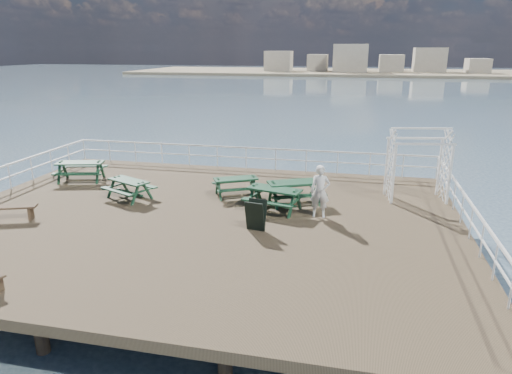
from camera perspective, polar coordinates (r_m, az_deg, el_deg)
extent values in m
cube|color=brown|center=(16.30, -7.00, -4.19)|extent=(18.00, 14.00, 0.30)
plane|color=#3F566B|center=(55.08, 7.11, 8.83)|extent=(300.00, 300.00, 0.00)
cube|color=tan|center=(149.78, 16.80, 13.51)|extent=(160.00, 40.00, 0.80)
cube|color=beige|center=(148.49, 2.91, 15.47)|extent=(8.00, 8.00, 6.00)
cube|color=beige|center=(146.95, 7.69, 15.14)|extent=(6.00, 8.00, 5.00)
cube|color=beige|center=(146.35, 11.76, 15.52)|extent=(10.00, 8.00, 8.00)
cube|color=beige|center=(146.61, 16.57, 14.61)|extent=(7.00, 8.00, 5.00)
cube|color=beige|center=(147.65, 21.00, 14.60)|extent=(9.00, 8.00, 7.00)
cube|color=beige|center=(149.99, 25.97, 13.48)|extent=(6.00, 8.00, 4.00)
cylinder|color=brown|center=(24.55, -19.27, -0.68)|extent=(0.36, 0.36, 2.10)
cylinder|color=brown|center=(21.13, 18.06, -3.38)|extent=(0.36, 0.36, 2.10)
cube|color=white|center=(22.26, -1.26, 4.93)|extent=(17.70, 0.07, 0.07)
cube|color=white|center=(22.37, -1.25, 3.68)|extent=(17.70, 0.05, 0.05)
cylinder|color=white|center=(25.91, -20.69, 4.42)|extent=(0.05, 0.05, 1.10)
cube|color=white|center=(15.45, 25.53, -2.25)|extent=(0.07, 13.70, 0.07)
cube|color=white|center=(15.61, 25.30, -3.98)|extent=(0.05, 13.70, 0.05)
cube|color=#163D26|center=(21.71, -21.15, 2.84)|extent=(2.13, 1.25, 0.07)
cube|color=#163D26|center=(22.39, -20.53, 2.47)|extent=(2.00, 0.77, 0.06)
cube|color=#163D26|center=(21.18, -21.63, 1.55)|extent=(2.00, 0.77, 0.06)
cube|color=#163D26|center=(22.08, -23.10, 1.92)|extent=(0.49, 1.58, 0.07)
cube|color=#163D26|center=(21.53, -18.96, 2.01)|extent=(0.49, 1.58, 0.07)
cube|color=#163D26|center=(22.39, -22.79, 2.01)|extent=(0.23, 0.58, 0.97)
cube|color=#163D26|center=(21.79, -23.39, 1.55)|extent=(0.23, 0.58, 0.97)
cube|color=#163D26|center=(21.85, -18.71, 2.10)|extent=(0.23, 0.58, 0.97)
cube|color=#163D26|center=(21.23, -19.20, 1.63)|extent=(0.23, 0.58, 0.97)
cube|color=#163D26|center=(21.84, -21.00, 1.46)|extent=(1.74, 0.53, 0.07)
cube|color=#163D26|center=(16.54, 2.34, -0.28)|extent=(2.06, 1.22, 0.06)
cube|color=#163D26|center=(17.19, 3.24, -0.71)|extent=(1.94, 0.75, 0.05)
cube|color=#163D26|center=(16.08, 1.35, -1.95)|extent=(1.94, 0.75, 0.05)
cube|color=#163D26|center=(16.98, -0.14, -0.98)|extent=(0.48, 1.53, 0.06)
cube|color=#163D26|center=(16.33, 4.89, -1.78)|extent=(0.48, 1.53, 0.06)
cube|color=#163D26|center=(17.26, 0.35, -0.86)|extent=(0.22, 0.56, 0.94)
cube|color=#163D26|center=(16.72, -0.65, -1.46)|extent=(0.22, 0.56, 0.94)
cube|color=#163D26|center=(16.63, 5.31, -1.64)|extent=(0.22, 0.56, 0.94)
cube|color=#163D26|center=(16.07, 4.44, -2.29)|extent=(0.22, 0.56, 0.94)
cube|color=#163D26|center=(16.70, 2.32, -2.01)|extent=(1.69, 0.52, 0.06)
cube|color=#163D26|center=(18.20, -2.54, 1.04)|extent=(1.83, 1.39, 0.06)
cube|color=#163D26|center=(18.81, -2.92, 0.69)|extent=(1.63, 1.01, 0.05)
cube|color=#163D26|center=(17.74, -2.13, -0.31)|extent=(1.63, 1.01, 0.05)
cube|color=#163D26|center=(18.15, -4.74, -0.02)|extent=(0.71, 1.26, 0.06)
cube|color=#163D26|center=(18.44, -0.36, 0.32)|extent=(0.71, 1.26, 0.06)
cube|color=#163D26|center=(18.43, -4.90, 0.09)|extent=(0.30, 0.47, 0.84)
cube|color=#163D26|center=(17.89, -4.56, -0.43)|extent=(0.30, 0.47, 0.84)
cube|color=#163D26|center=(18.72, -0.59, 0.42)|extent=(0.30, 0.47, 0.84)
cube|color=#163D26|center=(18.19, -0.13, -0.08)|extent=(0.30, 0.47, 0.84)
cube|color=#163D26|center=(18.33, -2.52, -0.36)|extent=(1.39, 0.78, 0.06)
cube|color=#163D26|center=(18.53, -15.65, 0.76)|extent=(1.88, 1.34, 0.06)
cube|color=#163D26|center=(18.95, -14.20, 0.34)|extent=(1.70, 0.94, 0.05)
cube|color=#163D26|center=(18.28, -17.01, -0.51)|extent=(1.70, 0.94, 0.05)
cube|color=#163D26|center=(19.18, -16.92, 0.25)|extent=(0.65, 1.32, 0.06)
cube|color=#163D26|center=(18.06, -14.14, -0.54)|extent=(0.65, 1.32, 0.06)
cube|color=#163D26|center=(19.36, -16.22, 0.31)|extent=(0.28, 0.49, 0.85)
cube|color=#163D26|center=(19.03, -17.61, -0.09)|extent=(0.28, 0.49, 0.85)
cube|color=#163D26|center=(18.25, -13.42, -0.47)|extent=(0.28, 0.49, 0.85)
cube|color=#163D26|center=(17.91, -14.85, -0.92)|extent=(0.28, 0.49, 0.85)
cube|color=#163D26|center=(18.67, -15.53, -0.65)|extent=(1.45, 0.71, 0.06)
cube|color=#163D26|center=(17.29, 4.87, 0.57)|extent=(2.16, 1.57, 0.07)
cube|color=#163D26|center=(18.00, 4.21, 0.17)|extent=(1.95, 1.12, 0.06)
cube|color=#163D26|center=(16.78, 5.53, -1.13)|extent=(1.95, 1.12, 0.06)
cube|color=#163D26|center=(17.17, 2.16, -0.72)|extent=(0.78, 1.51, 0.07)
cube|color=#163D26|center=(17.66, 7.45, -0.35)|extent=(0.78, 1.51, 0.07)
cube|color=#163D26|center=(17.49, 1.88, -0.57)|extent=(0.33, 0.56, 0.98)
cube|color=#163D26|center=(16.87, 2.45, -1.24)|extent=(0.33, 0.56, 0.98)
cube|color=#163D26|center=(17.97, 7.08, -0.21)|extent=(0.33, 0.56, 0.98)
cube|color=#163D26|center=(17.37, 7.82, -0.85)|extent=(0.33, 0.56, 0.98)
cube|color=#163D26|center=(17.45, 4.83, -1.16)|extent=(1.66, 0.85, 0.07)
cube|color=brown|center=(17.81, -28.44, -2.21)|extent=(1.79, 1.00, 0.07)
cube|color=brown|center=(17.66, -26.32, -2.92)|extent=(0.21, 0.38, 0.44)
cube|color=white|center=(17.93, 16.81, 1.50)|extent=(0.10, 0.10, 2.28)
cube|color=white|center=(19.00, 16.01, 2.42)|extent=(0.10, 0.10, 2.28)
cube|color=white|center=(18.55, 23.07, 1.37)|extent=(0.10, 0.10, 2.28)
cube|color=white|center=(19.59, 21.96, 2.27)|extent=(0.10, 0.10, 2.28)
cube|color=white|center=(17.96, 20.37, 5.05)|extent=(2.25, 0.47, 0.08)
cube|color=white|center=(19.02, 19.37, 5.77)|extent=(2.25, 0.47, 0.08)
cube|color=white|center=(18.40, 20.00, 6.90)|extent=(2.25, 0.46, 0.07)
cube|color=black|center=(14.69, -0.17, -3.75)|extent=(0.66, 0.35, 1.03)
cube|color=black|center=(14.87, 0.12, -3.48)|extent=(0.66, 0.35, 1.03)
imported|color=white|center=(15.98, 8.01, -0.57)|extent=(0.70, 0.48, 1.85)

